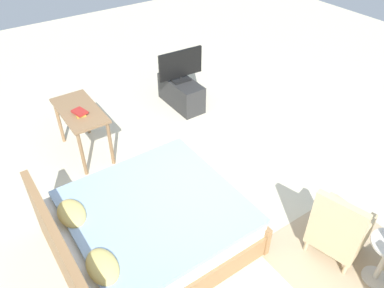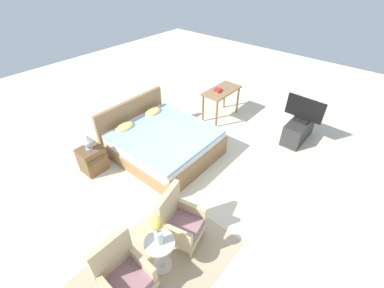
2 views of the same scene
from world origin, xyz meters
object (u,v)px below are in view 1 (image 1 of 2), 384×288
tv_flatscreen (180,65)px  book_stack (80,112)px  tv_stand (181,93)px  vanity_desk (80,116)px  armchair_by_window_right (338,229)px  bed (147,227)px

tv_flatscreen → book_stack: tv_flatscreen is taller
tv_stand → vanity_desk: bearing=100.0°
armchair_by_window_right → vanity_desk: armchair_by_window_right is taller
bed → tv_flatscreen: tv_flatscreen is taller
vanity_desk → book_stack: (-0.13, 0.03, 0.15)m
book_stack → armchair_by_window_right: bearing=-152.7°
bed → armchair_by_window_right: size_ratio=2.22×
tv_stand → book_stack: 2.09m
tv_flatscreen → vanity_desk: (-0.34, 1.93, -0.13)m
vanity_desk → book_stack: bearing=166.0°
tv_stand → bed: bearing=139.9°
armchair_by_window_right → book_stack: size_ratio=3.94×
vanity_desk → book_stack: 0.20m
bed → tv_stand: bed is taller
bed → vanity_desk: bed is taller
armchair_by_window_right → tv_flatscreen: size_ratio=1.13×
tv_stand → book_stack: size_ratio=4.11×
tv_flatscreen → book_stack: size_ratio=3.50×
bed → armchair_by_window_right: bed is taller
tv_stand → book_stack: bearing=103.6°
armchair_by_window_right → tv_stand: bearing=-5.2°
bed → armchair_by_window_right: bearing=-127.1°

